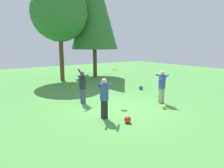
{
  "coord_description": "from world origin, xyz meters",
  "views": [
    {
      "loc": [
        -5.55,
        -6.89,
        2.87
      ],
      "look_at": [
        -0.0,
        0.64,
        1.05
      ],
      "focal_mm": 32.26,
      "sensor_mm": 36.0,
      "label": 1
    }
  ],
  "objects_px": {
    "frisbee": "(115,70)",
    "tree_right": "(94,6)",
    "ball_blue": "(141,87)",
    "ball_red": "(128,119)",
    "person_thrower": "(83,85)",
    "ball_yellow": "(164,107)",
    "person_catcher": "(162,84)",
    "person_bystander": "(104,95)",
    "tree_center": "(59,13)"
  },
  "relations": [
    {
      "from": "person_thrower",
      "to": "person_bystander",
      "type": "relative_size",
      "value": 1.09
    },
    {
      "from": "person_bystander",
      "to": "ball_red",
      "type": "bearing_deg",
      "value": -105.69
    },
    {
      "from": "ball_yellow",
      "to": "tree_right",
      "type": "height_order",
      "value": "tree_right"
    },
    {
      "from": "ball_red",
      "to": "frisbee",
      "type": "bearing_deg",
      "value": 63.63
    },
    {
      "from": "person_bystander",
      "to": "frisbee",
      "type": "relative_size",
      "value": 4.31
    },
    {
      "from": "ball_red",
      "to": "tree_right",
      "type": "bearing_deg",
      "value": 64.47
    },
    {
      "from": "ball_red",
      "to": "ball_blue",
      "type": "bearing_deg",
      "value": 40.78
    },
    {
      "from": "frisbee",
      "to": "tree_right",
      "type": "relative_size",
      "value": 0.04
    },
    {
      "from": "ball_yellow",
      "to": "ball_red",
      "type": "height_order",
      "value": "ball_red"
    },
    {
      "from": "ball_blue",
      "to": "tree_right",
      "type": "relative_size",
      "value": 0.03
    },
    {
      "from": "person_catcher",
      "to": "tree_right",
      "type": "relative_size",
      "value": 0.17
    },
    {
      "from": "person_catcher",
      "to": "person_bystander",
      "type": "relative_size",
      "value": 1.02
    },
    {
      "from": "person_bystander",
      "to": "tree_center",
      "type": "relative_size",
      "value": 0.22
    },
    {
      "from": "ball_red",
      "to": "tree_center",
      "type": "height_order",
      "value": "tree_center"
    },
    {
      "from": "person_thrower",
      "to": "ball_red",
      "type": "distance_m",
      "value": 3.41
    },
    {
      "from": "tree_center",
      "to": "person_catcher",
      "type": "bearing_deg",
      "value": -81.68
    },
    {
      "from": "tree_center",
      "to": "ball_red",
      "type": "bearing_deg",
      "value": -99.56
    },
    {
      "from": "person_catcher",
      "to": "tree_center",
      "type": "height_order",
      "value": "tree_center"
    },
    {
      "from": "person_thrower",
      "to": "frisbee",
      "type": "xyz_separation_m",
      "value": [
        1.23,
        -1.01,
        0.75
      ]
    },
    {
      "from": "person_catcher",
      "to": "frisbee",
      "type": "bearing_deg",
      "value": 0.0
    },
    {
      "from": "ball_yellow",
      "to": "tree_center",
      "type": "relative_size",
      "value": 0.03
    },
    {
      "from": "tree_right",
      "to": "ball_red",
      "type": "bearing_deg",
      "value": -115.53
    },
    {
      "from": "tree_center",
      "to": "person_bystander",
      "type": "bearing_deg",
      "value": -103.04
    },
    {
      "from": "person_catcher",
      "to": "person_bystander",
      "type": "bearing_deg",
      "value": 35.36
    },
    {
      "from": "ball_blue",
      "to": "ball_red",
      "type": "xyz_separation_m",
      "value": [
        -4.45,
        -3.84,
        -0.0
      ]
    },
    {
      "from": "person_catcher",
      "to": "person_bystander",
      "type": "height_order",
      "value": "person_catcher"
    },
    {
      "from": "frisbee",
      "to": "person_bystander",
      "type": "bearing_deg",
      "value": -138.56
    },
    {
      "from": "frisbee",
      "to": "tree_right",
      "type": "xyz_separation_m",
      "value": [
        3.76,
        7.95,
        4.43
      ]
    },
    {
      "from": "person_thrower",
      "to": "tree_right",
      "type": "relative_size",
      "value": 0.18
    },
    {
      "from": "ball_yellow",
      "to": "tree_right",
      "type": "distance_m",
      "value": 11.89
    },
    {
      "from": "person_bystander",
      "to": "tree_right",
      "type": "bearing_deg",
      "value": 18.86
    },
    {
      "from": "ball_yellow",
      "to": "person_bystander",
      "type": "bearing_deg",
      "value": 168.06
    },
    {
      "from": "ball_blue",
      "to": "ball_red",
      "type": "relative_size",
      "value": 1.02
    },
    {
      "from": "ball_red",
      "to": "ball_yellow",
      "type": "bearing_deg",
      "value": 6.82
    },
    {
      "from": "ball_blue",
      "to": "tree_center",
      "type": "bearing_deg",
      "value": 113.18
    },
    {
      "from": "person_catcher",
      "to": "ball_yellow",
      "type": "height_order",
      "value": "person_catcher"
    },
    {
      "from": "person_thrower",
      "to": "ball_yellow",
      "type": "height_order",
      "value": "person_thrower"
    },
    {
      "from": "ball_blue",
      "to": "tree_center",
      "type": "xyz_separation_m",
      "value": [
        -2.73,
        6.38,
        5.15
      ]
    },
    {
      "from": "ball_yellow",
      "to": "tree_right",
      "type": "bearing_deg",
      "value": 76.22
    },
    {
      "from": "person_bystander",
      "to": "ball_red",
      "type": "xyz_separation_m",
      "value": [
        0.44,
        -0.9,
        -0.82
      ]
    },
    {
      "from": "person_catcher",
      "to": "ball_yellow",
      "type": "relative_size",
      "value": 8.43
    },
    {
      "from": "person_thrower",
      "to": "tree_right",
      "type": "height_order",
      "value": "tree_right"
    },
    {
      "from": "ball_blue",
      "to": "frisbee",
      "type": "bearing_deg",
      "value": -154.98
    },
    {
      "from": "frisbee",
      "to": "ball_red",
      "type": "distance_m",
      "value": 3.0
    },
    {
      "from": "ball_red",
      "to": "person_thrower",
      "type": "bearing_deg",
      "value": 91.64
    },
    {
      "from": "ball_blue",
      "to": "tree_center",
      "type": "height_order",
      "value": "tree_center"
    },
    {
      "from": "ball_blue",
      "to": "ball_red",
      "type": "height_order",
      "value": "ball_blue"
    },
    {
      "from": "person_catcher",
      "to": "person_bystander",
      "type": "distance_m",
      "value": 3.51
    },
    {
      "from": "ball_blue",
      "to": "ball_red",
      "type": "bearing_deg",
      "value": -139.22
    },
    {
      "from": "person_catcher",
      "to": "tree_right",
      "type": "distance_m",
      "value": 10.76
    }
  ]
}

